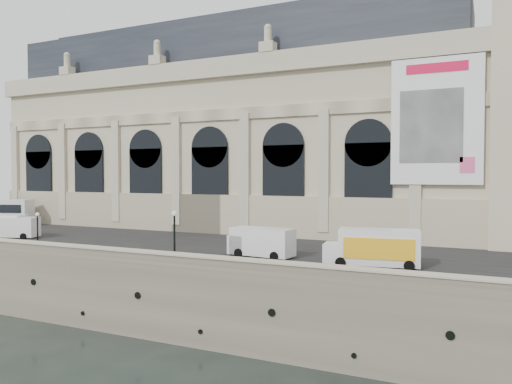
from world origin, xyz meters
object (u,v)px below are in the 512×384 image
van_c (259,242)px  lamp_right (174,237)px  van_b (12,227)px  lamp_left (38,232)px  box_truck (374,248)px

van_c → lamp_right: lamp_right is taller
van_b → van_c: van_c is taller
lamp_left → lamp_right: lamp_right is taller
van_b → lamp_right: 27.76m
box_truck → lamp_left: size_ratio=2.06×
box_truck → lamp_left: 31.94m
van_c → lamp_left: 21.80m
box_truck → van_b: bearing=179.8°
box_truck → lamp_right: (-15.51, -5.77, 0.68)m
lamp_right → van_b: bearing=167.6°
van_b → box_truck: bearing=-0.2°
box_truck → lamp_left: (-31.38, -5.95, 0.36)m
lamp_left → lamp_right: size_ratio=0.86×
van_c → box_truck: box_truck is taller
lamp_left → van_c: bearing=16.8°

